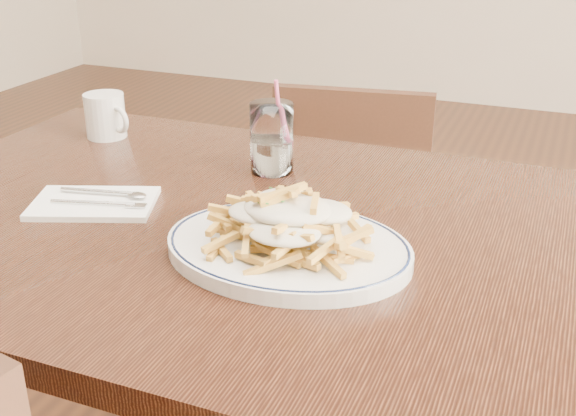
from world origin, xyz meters
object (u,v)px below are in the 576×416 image
at_px(table, 244,266).
at_px(coffee_mug, 106,116).
at_px(chair_far, 354,213).
at_px(fries_plate, 288,248).
at_px(loaded_fries, 288,217).
at_px(water_glass, 272,142).

height_order(table, coffee_mug, coffee_mug).
bearing_deg(table, chair_far, 93.35).
height_order(fries_plate, coffee_mug, coffee_mug).
bearing_deg(table, fries_plate, -38.21).
bearing_deg(fries_plate, table, 141.79).
distance_m(loaded_fries, water_glass, 0.32).
height_order(chair_far, coffee_mug, coffee_mug).
relative_size(loaded_fries, water_glass, 1.49).
distance_m(fries_plate, coffee_mug, 0.62).
bearing_deg(table, coffee_mug, 148.88).
bearing_deg(table, water_glass, 101.08).
xyz_separation_m(chair_far, water_glass, (0.00, -0.52, 0.35)).
xyz_separation_m(table, loaded_fries, (0.11, -0.08, 0.14)).
distance_m(table, water_glass, 0.24).
height_order(table, loaded_fries, loaded_fries).
height_order(table, chair_far, chair_far).
bearing_deg(coffee_mug, chair_far, 51.97).
xyz_separation_m(fries_plate, coffee_mug, (-0.52, 0.33, 0.03)).
height_order(water_glass, coffee_mug, water_glass).
distance_m(table, chair_far, 0.76).
height_order(loaded_fries, coffee_mug, loaded_fries).
relative_size(fries_plate, loaded_fries, 1.65).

